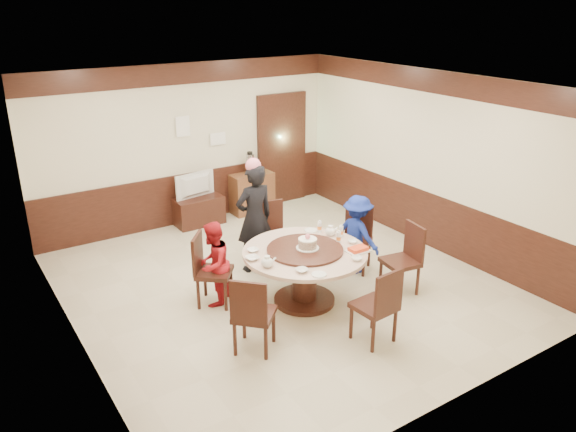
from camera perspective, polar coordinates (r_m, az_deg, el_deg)
room at (r=7.58m, az=-0.68°, el=0.27°), size 6.00×6.04×2.84m
banquet_table at (r=7.35m, az=1.72°, el=-5.07°), size 1.62×1.62×0.78m
chair_0 at (r=8.40m, az=6.83°, el=-3.44°), size 0.62×0.62×0.97m
chair_1 at (r=8.47m, az=-1.39°, el=-3.07°), size 0.51×0.52×0.97m
chair_2 at (r=7.50m, az=-7.63°, el=-6.68°), size 0.62×0.62×0.97m
chair_3 at (r=6.52m, az=-3.49°, el=-11.14°), size 0.62×0.62×0.97m
chair_4 at (r=6.74m, az=8.81°, el=-10.20°), size 0.47×0.48×0.97m
chair_5 at (r=7.86m, az=11.39°, el=-5.54°), size 0.51×0.50×0.97m
person_standing at (r=8.15m, az=-3.42°, el=-0.23°), size 0.60×0.39×1.63m
person_red at (r=7.38m, az=-7.59°, el=-4.85°), size 0.70×0.69×1.14m
person_blue at (r=8.22m, az=7.04°, el=-1.85°), size 0.56×0.82×1.18m
birthday_cake at (r=7.23m, az=2.00°, el=-2.79°), size 0.30×0.30×0.20m
teapot_left at (r=6.81m, az=-2.13°, el=-4.74°), size 0.17×0.15×0.13m
teapot_right at (r=7.71m, az=4.33°, el=-1.56°), size 0.17×0.15×0.13m
bowl_0 at (r=7.24m, az=-3.58°, el=-3.49°), size 0.14×0.14×0.03m
bowl_1 at (r=7.04m, az=7.00°, el=-4.32°), size 0.14×0.14×0.04m
bowl_2 at (r=6.71m, az=1.42°, el=-5.53°), size 0.15×0.15×0.04m
bowl_3 at (r=7.52m, az=6.56°, el=-2.61°), size 0.12×0.12×0.04m
bowl_4 at (r=7.02m, az=-3.64°, el=-4.30°), size 0.17×0.17×0.04m
saucer_near at (r=6.65m, az=3.18°, el=-5.94°), size 0.18×0.18×0.01m
saucer_far at (r=7.87m, az=2.34°, el=-1.46°), size 0.18×0.18×0.01m
shrimp_platter at (r=7.27m, az=7.15°, el=-3.42°), size 0.30×0.20×0.06m
bottle_0 at (r=7.47m, az=5.16°, el=-2.20°), size 0.06×0.06×0.16m
bottle_1 at (r=7.66m, az=5.41°, el=-1.60°), size 0.06×0.06×0.16m
bottle_2 at (r=7.79m, az=3.22°, el=-1.12°), size 0.06×0.06×0.16m
tv_stand at (r=10.14m, az=-9.03°, el=0.52°), size 0.85×0.45×0.50m
television at (r=9.98m, az=-9.19°, el=3.06°), size 0.78×0.23×0.45m
side_cabinet at (r=10.58m, az=-3.70°, el=2.37°), size 0.80×0.40×0.75m
thermos at (r=10.40m, az=-3.87°, el=5.30°), size 0.15×0.15×0.38m
notice_left at (r=9.86m, az=-10.62°, el=8.94°), size 0.25×0.00×0.35m
notice_right at (r=10.18m, az=-7.12°, el=7.79°), size 0.30×0.00×0.22m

